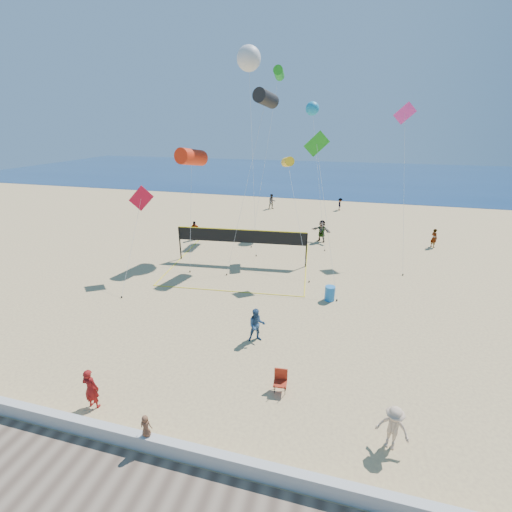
% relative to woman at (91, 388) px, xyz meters
% --- Properties ---
extents(ground, '(120.00, 120.00, 0.00)m').
position_rel_woman_xyz_m(ground, '(3.74, 1.89, -0.83)').
color(ground, '#D1B576').
rests_on(ground, ground).
extents(ocean, '(140.00, 50.00, 0.03)m').
position_rel_woman_xyz_m(ocean, '(3.74, 63.89, -0.81)').
color(ocean, navy).
rests_on(ocean, ground).
extents(seawall, '(32.00, 0.30, 0.60)m').
position_rel_woman_xyz_m(seawall, '(3.74, -1.11, -0.53)').
color(seawall, '#B9B9B4').
rests_on(seawall, ground).
extents(woman, '(0.62, 0.42, 1.65)m').
position_rel_woman_xyz_m(woman, '(0.00, 0.00, 0.00)').
color(woman, maroon).
rests_on(woman, ground).
extents(toddler, '(0.40, 0.28, 0.77)m').
position_rel_woman_xyz_m(toddler, '(2.93, -1.07, 0.16)').
color(toddler, brown).
rests_on(toddler, seawall).
extents(bystander_a, '(1.00, 0.90, 1.70)m').
position_rel_woman_xyz_m(bystander_a, '(4.79, 5.56, 0.02)').
color(bystander_a, '#2F5077').
rests_on(bystander_a, ground).
extents(bystander_b, '(1.16, 0.86, 1.60)m').
position_rel_woman_xyz_m(bystander_b, '(10.48, 1.01, -0.02)').
color(bystander_b, tan).
rests_on(bystander_b, ground).
extents(far_person_0, '(1.03, 0.99, 1.73)m').
position_rel_woman_xyz_m(far_person_0, '(-4.46, 18.90, 0.04)').
color(far_person_0, gray).
rests_on(far_person_0, ground).
extents(far_person_1, '(1.89, 1.22, 1.95)m').
position_rel_woman_xyz_m(far_person_1, '(6.56, 21.32, 0.15)').
color(far_person_1, gray).
rests_on(far_person_1, ground).
extents(far_person_2, '(0.65, 0.70, 1.61)m').
position_rel_woman_xyz_m(far_person_2, '(15.83, 22.26, -0.02)').
color(far_person_2, gray).
rests_on(far_person_2, ground).
extents(far_person_3, '(1.08, 0.98, 1.80)m').
position_rel_woman_xyz_m(far_person_3, '(-0.31, 32.23, 0.07)').
color(far_person_3, gray).
rests_on(far_person_3, ground).
extents(far_person_4, '(0.58, 0.96, 1.45)m').
position_rel_woman_xyz_m(far_person_4, '(7.75, 33.66, -0.10)').
color(far_person_4, gray).
rests_on(far_person_4, ground).
extents(camp_chair, '(0.55, 0.67, 1.06)m').
position_rel_woman_xyz_m(camp_chair, '(6.54, 2.57, -0.29)').
color(camp_chair, '#9B2411').
rests_on(camp_chair, ground).
extents(trash_barrel, '(0.65, 0.65, 0.88)m').
position_rel_woman_xyz_m(trash_barrel, '(7.96, 10.58, -0.38)').
color(trash_barrel, '#1C6BB9').
rests_on(trash_barrel, ground).
extents(volleyball_net, '(10.67, 10.54, 2.61)m').
position_rel_woman_xyz_m(volleyball_net, '(1.18, 14.84, 0.98)').
color(volleyball_net, black).
rests_on(volleyball_net, ground).
extents(kite_0, '(1.73, 4.90, 8.28)m').
position_rel_woman_xyz_m(kite_0, '(-2.73, 15.60, 6.70)').
color(kite_0, red).
rests_on(kite_0, ground).
extents(kite_1, '(2.33, 6.01, 12.05)m').
position_rel_woman_xyz_m(kite_1, '(2.42, 17.07, 10.57)').
color(kite_1, black).
rests_on(kite_1, ground).
extents(kite_2, '(3.22, 5.96, 7.61)m').
position_rel_woman_xyz_m(kite_2, '(3.96, 17.73, 6.32)').
color(kite_2, yellow).
rests_on(kite_2, ground).
extents(kite_3, '(1.77, 3.92, 6.15)m').
position_rel_woman_xyz_m(kite_3, '(-4.49, 11.25, 4.24)').
color(kite_3, red).
rests_on(kite_3, ground).
extents(kite_4, '(3.00, 4.58, 9.42)m').
position_rel_woman_xyz_m(kite_4, '(6.37, 14.69, 7.30)').
color(kite_4, '#1D991D').
rests_on(kite_4, ground).
extents(kite_5, '(1.60, 5.57, 11.28)m').
position_rel_woman_xyz_m(kite_5, '(11.97, 20.50, 8.99)').
color(kite_5, '#EA3599').
rests_on(kite_5, ground).
extents(kite_6, '(2.73, 4.76, 15.20)m').
position_rel_woman_xyz_m(kite_6, '(0.39, 19.95, 13.47)').
color(kite_6, silver).
rests_on(kite_6, ground).
extents(kite_7, '(3.00, 7.05, 11.61)m').
position_rel_woman_xyz_m(kite_7, '(4.71, 25.36, 10.18)').
color(kite_7, '#1585B8').
rests_on(kite_7, ground).
extents(kite_8, '(1.28, 7.70, 14.41)m').
position_rel_woman_xyz_m(kite_8, '(1.70, 24.90, 13.02)').
color(kite_8, '#1D991D').
rests_on(kite_8, ground).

